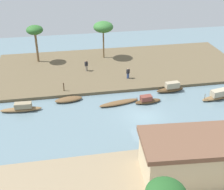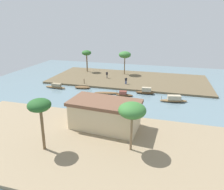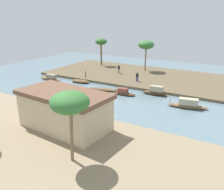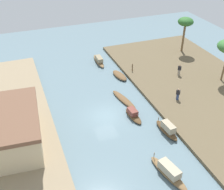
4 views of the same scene
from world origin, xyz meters
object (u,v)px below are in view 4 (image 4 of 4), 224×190
object	(u,v)px
sampan_downstream_large	(169,172)
person_on_near_bank	(179,70)
mooring_post	(132,67)
sampan_open_hull	(167,129)
sampan_foreground	(133,115)
person_by_mooring	(178,95)
palm_tree_left_far	(186,23)
sampan_with_tall_canopy	(99,60)
sampan_near_left_bank	(120,75)
riverside_building	(16,128)
sampan_upstream_small	(124,100)

from	to	relation	value
sampan_downstream_large	person_on_near_bank	bearing A→B (deg)	-45.44
mooring_post	person_on_near_bank	bearing A→B (deg)	-121.46
sampan_open_hull	sampan_downstream_large	size ratio (longest dim) A/B	0.77
sampan_foreground	person_by_mooring	world-z (taller)	person_by_mooring
mooring_post	palm_tree_left_far	world-z (taller)	palm_tree_left_far
sampan_with_tall_canopy	sampan_near_left_bank	xyz separation A→B (m)	(-5.48, -1.36, -0.15)
sampan_with_tall_canopy	mooring_post	size ratio (longest dim) A/B	4.34
sampan_foreground	person_on_near_bank	world-z (taller)	person_on_near_bank
sampan_foreground	mooring_post	world-z (taller)	mooring_post
sampan_open_hull	person_by_mooring	size ratio (longest dim) A/B	2.46
sampan_open_hull	sampan_near_left_bank	world-z (taller)	sampan_open_hull
sampan_downstream_large	riverside_building	distance (m)	15.24
palm_tree_left_far	riverside_building	size ratio (longest dim) A/B	0.62
person_by_mooring	sampan_with_tall_canopy	bearing A→B (deg)	170.97
sampan_near_left_bank	person_by_mooring	size ratio (longest dim) A/B	2.28
person_on_near_bank	mooring_post	bearing A→B (deg)	-152.76
person_on_near_bank	mooring_post	xyz separation A→B (m)	(3.52, 5.75, -0.18)
mooring_post	sampan_with_tall_canopy	bearing A→B (deg)	35.25
sampan_downstream_large	person_by_mooring	bearing A→B (deg)	-46.03
sampan_with_tall_canopy	riverside_building	size ratio (longest dim) A/B	0.51
person_on_near_bank	sampan_foreground	bearing A→B (deg)	-88.90
person_on_near_bank	person_by_mooring	world-z (taller)	person_on_near_bank
sampan_with_tall_canopy	sampan_upstream_small	world-z (taller)	sampan_with_tall_canopy
palm_tree_left_far	sampan_downstream_large	bearing A→B (deg)	145.40
sampan_with_tall_canopy	mooring_post	xyz separation A→B (m)	(-5.02, -3.55, 0.53)
sampan_upstream_small	person_on_near_bank	distance (m)	10.22
sampan_upstream_small	person_on_near_bank	size ratio (longest dim) A/B	3.17
sampan_downstream_large	palm_tree_left_far	world-z (taller)	palm_tree_left_far
sampan_upstream_small	mooring_post	distance (m)	7.61
sampan_open_hull	sampan_with_tall_canopy	xyz separation A→B (m)	(18.75, 1.54, -0.11)
sampan_downstream_large	sampan_near_left_bank	distance (m)	18.73
sampan_open_hull	mooring_post	size ratio (longest dim) A/B	3.45
sampan_with_tall_canopy	sampan_upstream_small	size ratio (longest dim) A/B	0.93
person_by_mooring	sampan_near_left_bank	bearing A→B (deg)	175.91
sampan_foreground	palm_tree_left_far	distance (m)	20.74
sampan_near_left_bank	person_on_near_bank	distance (m)	8.55
sampan_open_hull	sampan_upstream_small	distance (m)	7.58
person_by_mooring	riverside_building	xyz separation A→B (m)	(-1.16, 19.30, 1.15)
sampan_near_left_bank	sampan_upstream_small	bearing A→B (deg)	155.56
sampan_open_hull	person_by_mooring	distance (m)	6.39
sampan_downstream_large	sampan_upstream_small	xyz separation A→B (m)	(12.56, -0.86, -0.28)
mooring_post	palm_tree_left_far	distance (m)	12.09
person_by_mooring	sampan_upstream_small	bearing A→B (deg)	-143.51
person_on_near_bank	mooring_post	world-z (taller)	person_on_near_bank
person_by_mooring	mooring_post	distance (m)	9.21
sampan_open_hull	mooring_post	xyz separation A→B (m)	(13.73, -2.01, 0.42)
sampan_downstream_large	mooring_post	bearing A→B (deg)	-25.35
palm_tree_left_far	sampan_with_tall_canopy	bearing A→B (deg)	84.18
sampan_foreground	mooring_post	xyz separation A→B (m)	(9.90, -4.30, 0.57)
sampan_open_hull	sampan_foreground	world-z (taller)	sampan_open_hull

